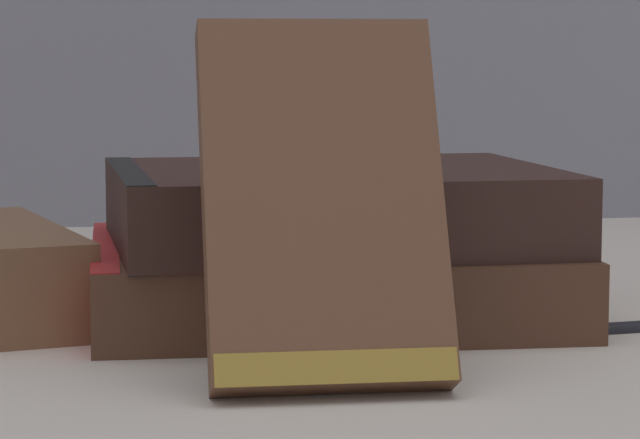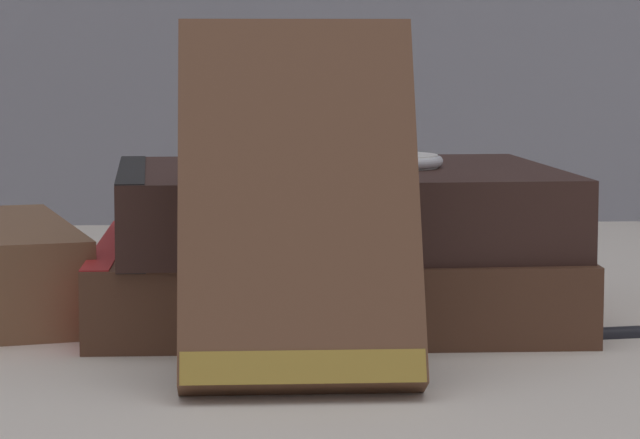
{
  "view_description": "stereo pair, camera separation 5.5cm",
  "coord_description": "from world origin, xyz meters",
  "px_view_note": "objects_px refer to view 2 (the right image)",
  "views": [
    {
      "loc": [
        -0.12,
        -0.64,
        0.12
      ],
      "look_at": [
        -0.02,
        0.02,
        0.05
      ],
      "focal_mm": 85.0,
      "sensor_mm": 36.0,
      "label": 1
    },
    {
      "loc": [
        -0.06,
        -0.64,
        0.12
      ],
      "look_at": [
        -0.02,
        0.02,
        0.05
      ],
      "focal_mm": 85.0,
      "sensor_mm": 36.0,
      "label": 2
    }
  ],
  "objects_px": {
    "book_flat_bottom": "(319,279)",
    "book_flat_top": "(325,206)",
    "book_leaning_front": "(299,215)",
    "pocket_watch": "(390,161)"
  },
  "relations": [
    {
      "from": "book_flat_bottom",
      "to": "book_leaning_front",
      "type": "xyz_separation_m",
      "value": [
        -0.02,
        -0.14,
        0.05
      ]
    },
    {
      "from": "book_flat_bottom",
      "to": "book_leaning_front",
      "type": "distance_m",
      "value": 0.15
    },
    {
      "from": "book_flat_bottom",
      "to": "book_flat_top",
      "type": "xyz_separation_m",
      "value": [
        0.0,
        -0.01,
        0.03
      ]
    },
    {
      "from": "pocket_watch",
      "to": "book_flat_top",
      "type": "bearing_deg",
      "value": -178.55
    },
    {
      "from": "book_flat_bottom",
      "to": "book_flat_top",
      "type": "height_order",
      "value": "book_flat_top"
    },
    {
      "from": "book_flat_top",
      "to": "pocket_watch",
      "type": "bearing_deg",
      "value": -1.39
    },
    {
      "from": "book_flat_top",
      "to": "book_leaning_front",
      "type": "height_order",
      "value": "book_leaning_front"
    },
    {
      "from": "book_flat_top",
      "to": "pocket_watch",
      "type": "height_order",
      "value": "pocket_watch"
    },
    {
      "from": "book_leaning_front",
      "to": "pocket_watch",
      "type": "xyz_separation_m",
      "value": [
        0.05,
        0.13,
        0.01
      ]
    },
    {
      "from": "book_leaning_front",
      "to": "pocket_watch",
      "type": "bearing_deg",
      "value": 69.83
    }
  ]
}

